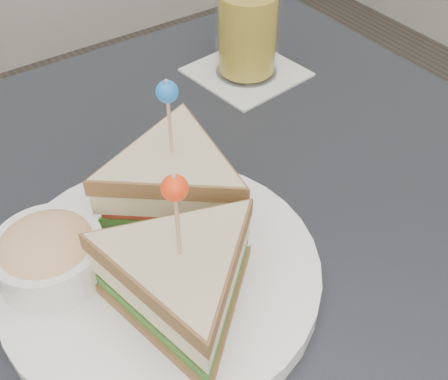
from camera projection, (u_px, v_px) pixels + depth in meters
table at (222, 286)px, 0.59m from camera, size 0.80×0.80×0.75m
plate_meal at (162, 241)px, 0.48m from camera, size 0.33×0.33×0.16m
drink_set at (248, 22)px, 0.70m from camera, size 0.15×0.15×0.17m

